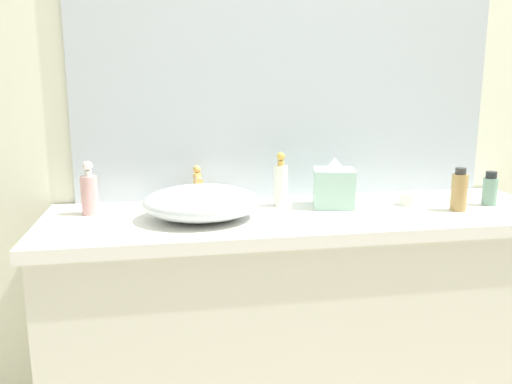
{
  "coord_description": "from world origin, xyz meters",
  "views": [
    {
      "loc": [
        -0.57,
        -1.22,
        1.33
      ],
      "look_at": [
        -0.28,
        0.4,
        0.98
      ],
      "focal_mm": 36.27,
      "sensor_mm": 36.0,
      "label": 1
    }
  ],
  "objects_px": {
    "sink_basin": "(202,202)",
    "perfume_bottle": "(490,190)",
    "soap_dispenser": "(89,192)",
    "tissue_box": "(334,186)",
    "lotion_bottle": "(459,191)",
    "candle_jar": "(408,199)",
    "spray_can": "(281,183)"
  },
  "relations": [
    {
      "from": "perfume_bottle",
      "to": "tissue_box",
      "type": "distance_m",
      "value": 0.56
    },
    {
      "from": "perfume_bottle",
      "to": "spray_can",
      "type": "xyz_separation_m",
      "value": [
        -0.74,
        0.12,
        0.03
      ]
    },
    {
      "from": "soap_dispenser",
      "to": "tissue_box",
      "type": "xyz_separation_m",
      "value": [
        0.83,
        -0.04,
        -0.0
      ]
    },
    {
      "from": "sink_basin",
      "to": "candle_jar",
      "type": "height_order",
      "value": "sink_basin"
    },
    {
      "from": "soap_dispenser",
      "to": "tissue_box",
      "type": "height_order",
      "value": "soap_dispenser"
    },
    {
      "from": "sink_basin",
      "to": "perfume_bottle",
      "type": "distance_m",
      "value": 1.02
    },
    {
      "from": "sink_basin",
      "to": "tissue_box",
      "type": "height_order",
      "value": "tissue_box"
    },
    {
      "from": "perfume_bottle",
      "to": "spray_can",
      "type": "distance_m",
      "value": 0.75
    },
    {
      "from": "perfume_bottle",
      "to": "spray_can",
      "type": "relative_size",
      "value": 0.63
    },
    {
      "from": "soap_dispenser",
      "to": "perfume_bottle",
      "type": "height_order",
      "value": "soap_dispenser"
    },
    {
      "from": "tissue_box",
      "to": "perfume_bottle",
      "type": "bearing_deg",
      "value": -7.74
    },
    {
      "from": "soap_dispenser",
      "to": "spray_can",
      "type": "xyz_separation_m",
      "value": [
        0.65,
        0.01,
        0.01
      ]
    },
    {
      "from": "perfume_bottle",
      "to": "tissue_box",
      "type": "xyz_separation_m",
      "value": [
        -0.56,
        0.08,
        0.02
      ]
    },
    {
      "from": "soap_dispenser",
      "to": "spray_can",
      "type": "relative_size",
      "value": 0.93
    },
    {
      "from": "sink_basin",
      "to": "lotion_bottle",
      "type": "distance_m",
      "value": 0.87
    },
    {
      "from": "sink_basin",
      "to": "spray_can",
      "type": "bearing_deg",
      "value": 24.52
    },
    {
      "from": "sink_basin",
      "to": "lotion_bottle",
      "type": "bearing_deg",
      "value": -2.96
    },
    {
      "from": "sink_basin",
      "to": "soap_dispenser",
      "type": "height_order",
      "value": "soap_dispenser"
    },
    {
      "from": "sink_basin",
      "to": "lotion_bottle",
      "type": "height_order",
      "value": "lotion_bottle"
    },
    {
      "from": "soap_dispenser",
      "to": "lotion_bottle",
      "type": "height_order",
      "value": "soap_dispenser"
    },
    {
      "from": "spray_can",
      "to": "lotion_bottle",
      "type": "bearing_deg",
      "value": -16.86
    },
    {
      "from": "lotion_bottle",
      "to": "sink_basin",
      "type": "bearing_deg",
      "value": 177.04
    },
    {
      "from": "soap_dispenser",
      "to": "perfume_bottle",
      "type": "relative_size",
      "value": 1.48
    },
    {
      "from": "candle_jar",
      "to": "soap_dispenser",
      "type": "bearing_deg",
      "value": 176.72
    },
    {
      "from": "soap_dispenser",
      "to": "perfume_bottle",
      "type": "distance_m",
      "value": 1.39
    },
    {
      "from": "tissue_box",
      "to": "spray_can",
      "type": "bearing_deg",
      "value": 166.23
    },
    {
      "from": "perfume_bottle",
      "to": "soap_dispenser",
      "type": "bearing_deg",
      "value": 175.35
    },
    {
      "from": "sink_basin",
      "to": "spray_can",
      "type": "height_order",
      "value": "spray_can"
    },
    {
      "from": "lotion_bottle",
      "to": "candle_jar",
      "type": "height_order",
      "value": "lotion_bottle"
    },
    {
      "from": "perfume_bottle",
      "to": "tissue_box",
      "type": "bearing_deg",
      "value": 172.26
    },
    {
      "from": "soap_dispenser",
      "to": "candle_jar",
      "type": "height_order",
      "value": "soap_dispenser"
    },
    {
      "from": "perfume_bottle",
      "to": "spray_can",
      "type": "height_order",
      "value": "spray_can"
    }
  ]
}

